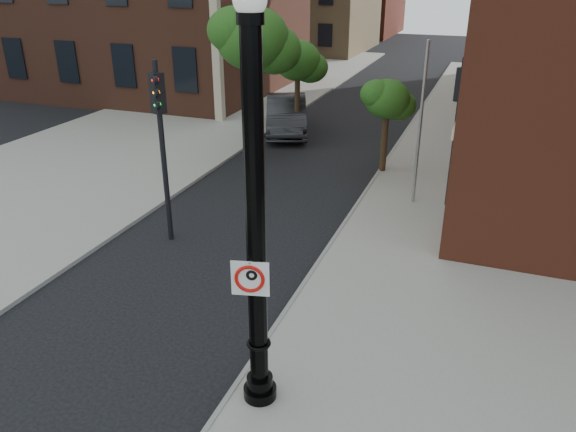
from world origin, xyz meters
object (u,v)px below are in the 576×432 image
at_px(no_parking_sign, 250,278).
at_px(lamppost, 256,241).
at_px(parked_car, 286,115).
at_px(traffic_signal_right, 459,110).
at_px(traffic_signal_left, 160,124).

bearing_deg(no_parking_sign, lamppost, 62.74).
height_order(no_parking_sign, parked_car, no_parking_sign).
xyz_separation_m(no_parking_sign, parked_car, (-5.83, 17.10, -1.82)).
bearing_deg(traffic_signal_right, lamppost, -78.55).
bearing_deg(parked_car, traffic_signal_left, -106.90).
distance_m(lamppost, no_parking_sign, 0.63).
relative_size(parked_car, traffic_signal_right, 1.07).
relative_size(lamppost, traffic_signal_right, 1.48).
distance_m(no_parking_sign, traffic_signal_right, 10.74).
bearing_deg(traffic_signal_left, parked_car, 117.13).
relative_size(lamppost, no_parking_sign, 11.34).
xyz_separation_m(lamppost, parked_car, (-5.87, 16.93, -2.42)).
height_order(no_parking_sign, traffic_signal_right, traffic_signal_right).
bearing_deg(lamppost, no_parking_sign, -103.36).
xyz_separation_m(no_parking_sign, traffic_signal_right, (2.26, 10.48, 0.56)).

